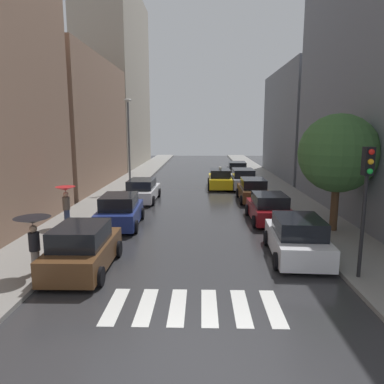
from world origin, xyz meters
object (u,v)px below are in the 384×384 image
object	(u,v)px
traffic_light_right_corner	(367,184)
lamp_post_left	(129,138)
taxi_midroad	(220,179)
parked_car_right_fifth	(237,171)
pedestrian_foreground	(66,198)
parked_car_right_third	(253,190)
parked_car_left_nearest	(83,249)
parked_car_right_second	(269,208)
street_tree_right	(338,154)
parked_car_left_third	(142,191)
parked_car_right_fourth	(243,179)
parked_car_left_second	(120,211)
parked_car_right_nearest	(297,238)
pedestrian_near_tree	(33,230)

from	to	relation	value
traffic_light_right_corner	lamp_post_left	world-z (taller)	lamp_post_left
lamp_post_left	taxi_midroad	bearing A→B (deg)	14.05
parked_car_right_fifth	pedestrian_foreground	bearing A→B (deg)	153.17
parked_car_right_third	lamp_post_left	distance (m)	10.66
parked_car_right_third	parked_car_right_fifth	world-z (taller)	parked_car_right_fifth
parked_car_left_nearest	taxi_midroad	xyz separation A→B (m)	(5.79, 18.28, -0.03)
parked_car_right_second	street_tree_right	size ratio (longest dim) A/B	0.73
parked_car_left_third	parked_car_right_fifth	world-z (taller)	parked_car_right_fifth
parked_car_left_third	parked_car_right_fourth	xyz separation A→B (m)	(7.64, 5.66, 0.05)
parked_car_left_third	parked_car_right_fourth	size ratio (longest dim) A/B	0.99
pedestrian_foreground	parked_car_left_second	bearing A→B (deg)	-58.55
taxi_midroad	traffic_light_right_corner	size ratio (longest dim) A/B	1.08
parked_car_left_third	taxi_midroad	size ratio (longest dim) A/B	0.98
parked_car_left_second	parked_car_right_second	bearing A→B (deg)	-84.45
parked_car_right_nearest	pedestrian_foreground	world-z (taller)	pedestrian_foreground
parked_car_left_third	taxi_midroad	bearing A→B (deg)	-43.76
parked_car_right_nearest	parked_car_left_third	bearing A→B (deg)	38.47
parked_car_right_fourth	taxi_midroad	distance (m)	1.92
parked_car_right_nearest	traffic_light_right_corner	xyz separation A→B (m)	(1.48, -2.21, 2.51)
parked_car_right_nearest	parked_car_right_second	size ratio (longest dim) A/B	1.06
parked_car_right_nearest	street_tree_right	bearing A→B (deg)	-34.80
street_tree_right	lamp_post_left	bearing A→B (deg)	136.68
parked_car_right_second	parked_car_right_third	world-z (taller)	parked_car_right_third
street_tree_right	traffic_light_right_corner	size ratio (longest dim) A/B	1.29
lamp_post_left	parked_car_left_third	bearing A→B (deg)	-67.55
parked_car_right_fourth	pedestrian_near_tree	size ratio (longest dim) A/B	2.39
street_tree_right	parked_car_right_second	bearing A→B (deg)	142.42
parked_car_right_second	pedestrian_foreground	bearing A→B (deg)	98.13
parked_car_left_third	street_tree_right	xyz separation A→B (m)	(10.54, -7.53, 3.12)
pedestrian_near_tree	lamp_post_left	xyz separation A→B (m)	(-0.14, 17.07, 2.61)
parked_car_left_nearest	parked_car_right_fourth	xyz separation A→B (m)	(7.71, 18.16, -0.01)
parked_car_right_nearest	parked_car_right_fifth	bearing A→B (deg)	3.11
parked_car_left_nearest	parked_car_right_second	size ratio (longest dim) A/B	1.01
parked_car_left_second	pedestrian_foreground	xyz separation A→B (m)	(-2.60, -0.48, 0.80)
parked_car_left_second	pedestrian_foreground	world-z (taller)	pedestrian_foreground
parked_car_right_nearest	parked_car_right_fifth	size ratio (longest dim) A/B	0.92
taxi_midroad	pedestrian_foreground	size ratio (longest dim) A/B	2.34
parked_car_right_nearest	street_tree_right	xyz separation A→B (m)	(2.65, 3.45, 3.08)
pedestrian_foreground	traffic_light_right_corner	bearing A→B (deg)	-95.92
traffic_light_right_corner	parked_car_right_third	bearing A→B (deg)	97.00
parked_car_right_third	pedestrian_near_tree	world-z (taller)	pedestrian_near_tree
parked_car_left_second	parked_car_right_third	size ratio (longest dim) A/B	1.00
parked_car_left_nearest	pedestrian_near_tree	bearing A→B (deg)	113.44
parked_car_right_second	pedestrian_near_tree	distance (m)	12.11
parked_car_left_third	traffic_light_right_corner	world-z (taller)	traffic_light_right_corner
parked_car_left_third	parked_car_right_second	xyz separation A→B (m)	(7.80, -5.42, -0.00)
parked_car_left_third	pedestrian_near_tree	distance (m)	13.24
parked_car_right_nearest	traffic_light_right_corner	distance (m)	3.66
parked_car_right_second	pedestrian_near_tree	xyz separation A→B (m)	(-9.30, -7.70, 0.92)
parked_car_left_third	taxi_midroad	world-z (taller)	taxi_midroad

